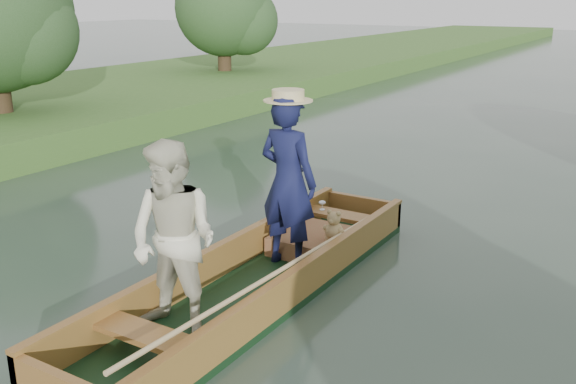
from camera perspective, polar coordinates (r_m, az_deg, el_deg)
The scene contains 3 objects.
ground at distance 6.73m, azimuth -2.72°, elevation -9.04°, with size 120.00×120.00×0.00m, color #283D30.
trees_far at distance 11.67m, azimuth 6.35°, elevation 14.42°, with size 21.90×12.81×4.34m.
punt at distance 6.36m, azimuth -3.93°, elevation -4.02°, with size 1.12×5.00×2.01m.
Camera 1 is at (3.44, -4.98, 2.95)m, focal length 40.00 mm.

